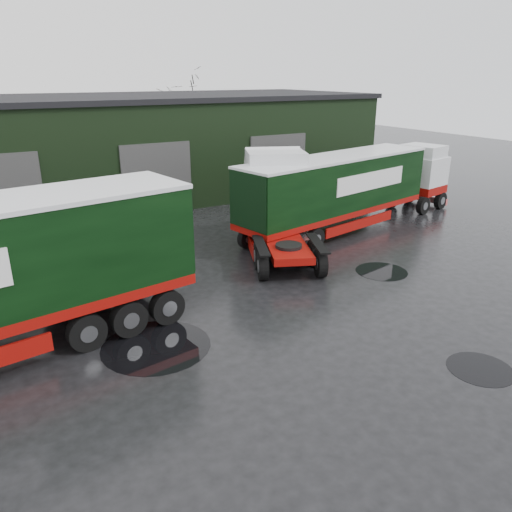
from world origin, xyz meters
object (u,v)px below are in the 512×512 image
(lorry_right, at_px, (336,195))
(tree_back_b, at_px, (181,120))
(warehouse, at_px, (125,146))
(wash_bucket, at_px, (316,234))
(hero_tractor, at_px, (282,208))

(lorry_right, distance_m, tree_back_b, 24.00)
(warehouse, xyz_separation_m, wash_bucket, (5.20, -14.00, -3.00))
(hero_tractor, relative_size, wash_bucket, 21.51)
(tree_back_b, bearing_deg, warehouse, -128.66)
(hero_tractor, bearing_deg, lorry_right, 43.91)
(warehouse, distance_m, tree_back_b, 12.82)
(lorry_right, relative_size, tree_back_b, 1.98)
(lorry_right, bearing_deg, wash_bucket, -95.80)
(warehouse, xyz_separation_m, hero_tractor, (2.20, -15.50, -0.96))
(lorry_right, xyz_separation_m, wash_bucket, (-1.20, -0.12, -1.79))
(wash_bucket, relative_size, tree_back_b, 0.04)
(warehouse, height_order, wash_bucket, warehouse)
(wash_bucket, bearing_deg, hero_tractor, -153.42)
(lorry_right, height_order, tree_back_b, tree_back_b)
(tree_back_b, bearing_deg, lorry_right, -93.82)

